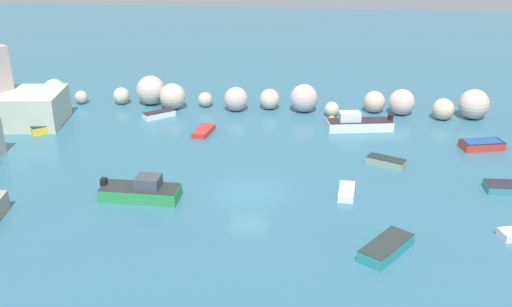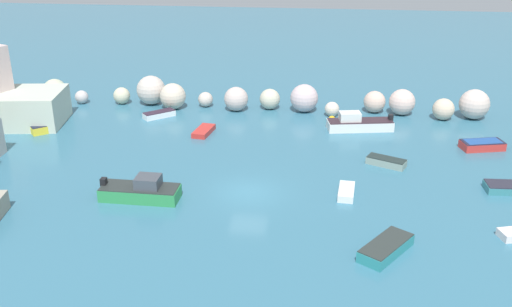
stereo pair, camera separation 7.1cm
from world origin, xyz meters
TOP-DOWN VIEW (x-y plane):
  - cove_water at (0.00, 0.00)m, footprint 160.00×160.00m
  - rock_breakwater at (-0.26, 17.48)m, footprint 42.17×3.79m
  - channel_buoy at (5.56, 14.56)m, footprint 0.65×0.65m
  - moored_boat_0 at (7.82, 13.06)m, footprint 5.77×2.64m
  - moored_boat_2 at (-6.80, -1.80)m, footprint 5.18×1.91m
  - moored_boat_3 at (6.51, 0.35)m, footprint 1.20×2.54m
  - moored_boat_5 at (17.36, 9.79)m, footprint 3.56×2.26m
  - moored_boat_7 at (-5.20, 10.60)m, footprint 1.60×2.94m
  - moored_boat_8 at (-19.91, 9.98)m, footprint 3.43×3.69m
  - moored_boat_9 at (-10.07, 14.23)m, footprint 2.84×2.65m
  - moored_boat_10 at (8.49, -6.56)m, footprint 3.34×3.90m
  - moored_boat_11 at (9.55, 5.63)m, footprint 3.02×2.17m

SIDE VIEW (x-z plane):
  - cove_water at x=0.00m, z-range 0.00..0.00m
  - moored_boat_7 at x=-5.20m, z-range 0.00..0.43m
  - moored_boat_3 at x=6.51m, z-range 0.00..0.48m
  - moored_boat_9 at x=-10.07m, z-range 0.00..0.57m
  - moored_boat_11 at x=9.55m, z-range 0.00..0.58m
  - channel_buoy at x=5.56m, z-range 0.00..0.65m
  - moored_boat_10 at x=8.49m, z-range 0.00..0.68m
  - moored_boat_8 at x=-19.91m, z-range 0.00..0.70m
  - moored_boat_5 at x=17.36m, z-range 0.01..0.70m
  - moored_boat_0 at x=7.82m, z-range -0.23..1.37m
  - moored_boat_2 at x=-6.80m, z-range -0.24..1.41m
  - rock_breakwater at x=-0.26m, z-range -0.22..2.57m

